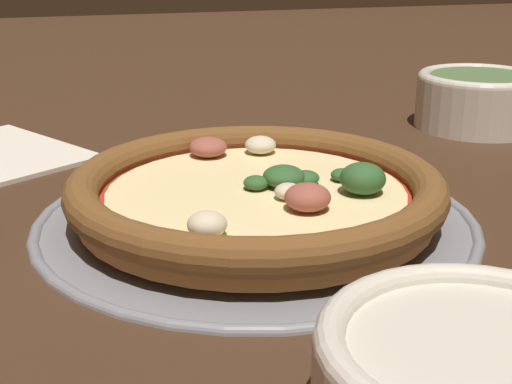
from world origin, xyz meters
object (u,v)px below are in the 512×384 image
object	(u,v)px
bowl_near	(480,384)
pizza_tray	(256,217)
bowl_far	(478,98)
pizza	(257,190)

from	to	relation	value
bowl_near	pizza_tray	bearing A→B (deg)	3.75
pizza_tray	bowl_near	bearing A→B (deg)	-176.25
bowl_far	pizza	bearing A→B (deg)	122.26
pizza	bowl_near	distance (m)	0.25
bowl_far	bowl_near	bearing A→B (deg)	147.11
pizza_tray	pizza	world-z (taller)	pizza
pizza_tray	bowl_far	bearing A→B (deg)	-57.81
pizza	bowl_far	size ratio (longest dim) A/B	2.06
pizza_tray	pizza	size ratio (longest dim) A/B	1.18
pizza_tray	bowl_near	size ratio (longest dim) A/B	2.39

